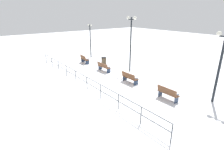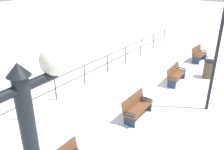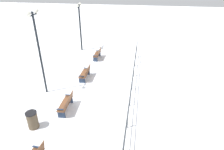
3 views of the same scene
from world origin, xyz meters
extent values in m
plane|color=white|center=(0.00, 0.00, 0.00)|extent=(80.00, 80.00, 0.00)
cube|color=brown|center=(-0.05, -1.93, 0.43)|extent=(0.53, 1.55, 0.04)
cube|color=brown|center=(-0.31, -1.94, 0.67)|extent=(0.13, 1.55, 0.46)
cube|color=#23334C|center=(-0.04, -2.61, 0.21)|extent=(0.46, 0.06, 0.43)
cube|color=#23334C|center=(-0.06, -1.26, 0.21)|extent=(0.46, 0.06, 0.43)
cube|color=#23334C|center=(-0.02, -2.61, 0.55)|extent=(0.46, 0.08, 0.04)
cube|color=#23334C|center=(-0.04, -1.26, 0.55)|extent=(0.46, 0.08, 0.04)
cube|color=brown|center=(-0.03, 1.93, 0.45)|extent=(0.53, 1.63, 0.04)
cube|color=brown|center=(-0.26, 1.92, 0.68)|extent=(0.18, 1.61, 0.42)
cube|color=#23334C|center=(0.00, 1.23, 0.23)|extent=(0.42, 0.07, 0.45)
cube|color=#23334C|center=(-0.06, 2.64, 0.23)|extent=(0.42, 0.07, 0.45)
cube|color=#23334C|center=(0.02, 1.23, 0.57)|extent=(0.42, 0.09, 0.04)
cube|color=#23334C|center=(-0.04, 2.64, 0.57)|extent=(0.42, 0.09, 0.04)
cube|color=brown|center=(-0.06, 5.80, 0.45)|extent=(0.60, 1.39, 0.04)
cube|color=brown|center=(-0.31, 5.82, 0.71)|extent=(0.22, 1.36, 0.48)
cube|color=#23334C|center=(-0.10, 5.23, 0.23)|extent=(0.46, 0.08, 0.45)
cube|color=#23334C|center=(-0.01, 6.38, 0.23)|extent=(0.46, 0.08, 0.45)
cube|color=#23334C|center=(-0.08, 5.23, 0.57)|extent=(0.46, 0.10, 0.04)
cube|color=#23334C|center=(0.01, 6.38, 0.57)|extent=(0.46, 0.10, 0.04)
cylinder|color=black|center=(1.95, -7.84, 4.32)|extent=(0.09, 0.79, 0.09)
sphere|color=white|center=(1.95, -7.45, 4.45)|extent=(0.30, 0.30, 0.30)
cone|color=black|center=(1.95, -7.84, 4.50)|extent=(0.21, 0.21, 0.12)
cylinder|color=black|center=(1.95, 0.28, 2.58)|extent=(0.12, 0.12, 5.16)
cylinder|color=#383D42|center=(-3.70, -4.75, 0.51)|extent=(0.05, 0.05, 1.02)
cylinder|color=#383D42|center=(-3.70, -2.85, 0.51)|extent=(0.05, 0.05, 1.02)
cylinder|color=#383D42|center=(-3.70, -0.95, 0.51)|extent=(0.05, 0.05, 1.02)
cylinder|color=#383D42|center=(-3.70, 0.95, 0.51)|extent=(0.05, 0.05, 1.02)
cylinder|color=#383D42|center=(-3.70, 2.85, 0.51)|extent=(0.05, 0.05, 1.02)
cylinder|color=#383D42|center=(-3.70, 4.75, 0.51)|extent=(0.05, 0.05, 1.02)
cylinder|color=#383D42|center=(-3.70, 6.65, 0.51)|extent=(0.05, 0.05, 1.02)
cylinder|color=#383D42|center=(-3.70, 8.55, 0.51)|extent=(0.05, 0.05, 1.02)
cylinder|color=#383D42|center=(-3.70, 0.00, 1.02)|extent=(0.04, 17.10, 0.04)
cylinder|color=#383D42|center=(-3.70, 0.00, 0.56)|extent=(0.04, 17.10, 0.04)
cylinder|color=brown|center=(1.08, 3.57, 0.45)|extent=(0.54, 0.54, 0.90)
cylinder|color=black|center=(1.08, 3.57, 0.93)|extent=(0.56, 0.56, 0.06)
camera|label=1|loc=(-9.90, -12.19, 5.70)|focal=28.53mm
camera|label=2|loc=(3.66, -8.87, 5.26)|focal=37.84mm
camera|label=3|loc=(-4.11, 10.48, 7.12)|focal=31.07mm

